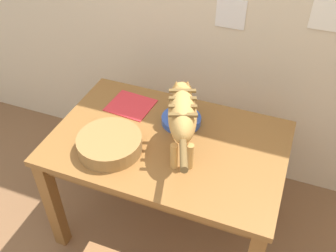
{
  "coord_description": "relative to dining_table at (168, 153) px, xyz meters",
  "views": [
    {
      "loc": [
        0.51,
        -0.33,
        2.08
      ],
      "look_at": [
        -0.02,
        1.04,
        0.83
      ],
      "focal_mm": 40.47,
      "sensor_mm": 36.0,
      "label": 1
    }
  ],
  "objects": [
    {
      "name": "coffee_mug",
      "position": [
        0.02,
        0.16,
        0.18
      ],
      "size": [
        0.14,
        0.09,
        0.09
      ],
      "color": "white",
      "rests_on": "saucer_bowl"
    },
    {
      "name": "saucer_bowl",
      "position": [
        0.01,
        0.16,
        0.11
      ],
      "size": [
        0.22,
        0.22,
        0.04
      ],
      "primitive_type": "cylinder",
      "color": "blue",
      "rests_on": "dining_table"
    },
    {
      "name": "wicker_basket",
      "position": [
        -0.25,
        -0.17,
        0.14
      ],
      "size": [
        0.33,
        0.33,
        0.08
      ],
      "color": "olive",
      "rests_on": "dining_table"
    },
    {
      "name": "cat",
      "position": [
        0.08,
        -0.02,
        0.31
      ],
      "size": [
        0.28,
        0.64,
        0.32
      ],
      "rotation": [
        0.0,
        0.0,
        0.35
      ],
      "color": "tan",
      "rests_on": "dining_table"
    },
    {
      "name": "magazine",
      "position": [
        -0.31,
        0.2,
        0.1
      ],
      "size": [
        0.26,
        0.24,
        0.01
      ],
      "primitive_type": "cube",
      "rotation": [
        0.0,
        0.0,
        -0.08
      ],
      "color": "#E6323A",
      "rests_on": "dining_table"
    },
    {
      "name": "dining_table",
      "position": [
        0.0,
        0.0,
        0.0
      ],
      "size": [
        1.23,
        0.8,
        0.73
      ],
      "color": "brown",
      "rests_on": "ground_plane"
    },
    {
      "name": "book_stack",
      "position": [
        -0.28,
        -0.2,
        0.13
      ],
      "size": [
        0.19,
        0.15,
        0.07
      ],
      "color": "#489F54",
      "rests_on": "dining_table"
    }
  ]
}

